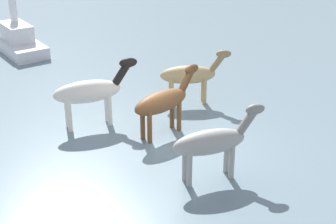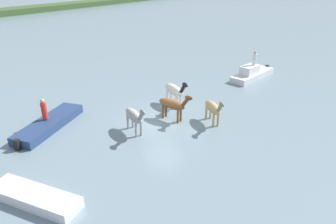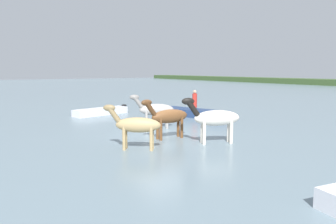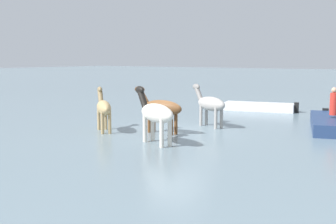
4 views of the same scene
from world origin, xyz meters
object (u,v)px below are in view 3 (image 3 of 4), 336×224
object	(u,v)px
horse_rear_stallion	(136,125)
person_boatman_standing	(195,99)
horse_chestnut_trailing	(168,117)
horse_dun_straggler	(215,118)
horse_pinto_flank	(155,110)
boat_dinghy_port	(101,112)
boat_skiff_near	(193,114)

from	to	relation	value
horse_rear_stallion	person_boatman_standing	bearing A→B (deg)	-102.96
horse_chestnut_trailing	horse_dun_straggler	world-z (taller)	horse_dun_straggler
horse_pinto_flank	boat_dinghy_port	bearing A→B (deg)	-61.21
horse_pinto_flank	person_boatman_standing	xyz separation A→B (m)	(-2.50, 4.62, 0.13)
person_boatman_standing	horse_pinto_flank	bearing A→B (deg)	-61.61
horse_chestnut_trailing	horse_dun_straggler	xyz separation A→B (m)	(1.89, 1.15, 0.07)
horse_dun_straggler	boat_skiff_near	size ratio (longest dim) A/B	0.48
person_boatman_standing	boat_skiff_near	bearing A→B (deg)	-69.32
boat_skiff_near	person_boatman_standing	distance (m)	0.99
horse_dun_straggler	boat_skiff_near	world-z (taller)	horse_dun_straggler
horse_chestnut_trailing	horse_rear_stallion	distance (m)	2.40
horse_chestnut_trailing	boat_dinghy_port	world-z (taller)	horse_chestnut_trailing
horse_dun_straggler	horse_pinto_flank	world-z (taller)	horse_dun_straggler
horse_rear_stallion	person_boatman_standing	xyz separation A→B (m)	(-6.08, 7.61, 0.16)
boat_dinghy_port	horse_rear_stallion	bearing A→B (deg)	63.80
boat_dinghy_port	boat_skiff_near	bearing A→B (deg)	127.30
boat_dinghy_port	person_boatman_standing	size ratio (longest dim) A/B	3.52
horse_pinto_flank	horse_rear_stallion	xyz separation A→B (m)	(3.59, -2.99, -0.03)
horse_dun_straggler	person_boatman_standing	size ratio (longest dim) A/B	2.10
horse_rear_stallion	horse_dun_straggler	bearing A→B (deg)	-156.25
horse_chestnut_trailing	person_boatman_standing	size ratio (longest dim) A/B	2.01
horse_rear_stallion	person_boatman_standing	distance (m)	9.74
horse_pinto_flank	horse_rear_stallion	world-z (taller)	horse_pinto_flank
boat_dinghy_port	person_boatman_standing	world-z (taller)	person_boatman_standing
horse_dun_straggler	person_boatman_standing	world-z (taller)	horse_dun_straggler
horse_chestnut_trailing	boat_skiff_near	world-z (taller)	horse_chestnut_trailing
horse_rear_stallion	boat_dinghy_port	xyz separation A→B (m)	(-10.21, 2.50, -0.83)
horse_chestnut_trailing	person_boatman_standing	distance (m)	7.43
horse_chestnut_trailing	boat_dinghy_port	xyz separation A→B (m)	(-9.19, 0.33, -0.87)
horse_rear_stallion	boat_skiff_near	xyz separation A→B (m)	(-6.02, 7.45, -0.81)
horse_pinto_flank	horse_rear_stallion	bearing A→B (deg)	74.74
horse_chestnut_trailing	boat_skiff_near	distance (m)	7.32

